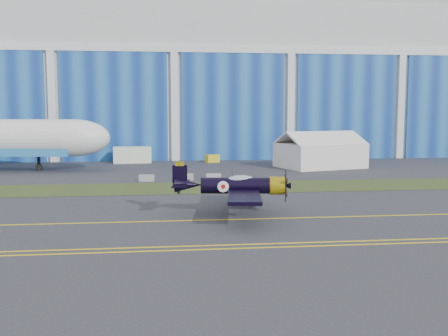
{
  "coord_description": "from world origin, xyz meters",
  "views": [
    {
      "loc": [
        -2.38,
        -48.9,
        9.33
      ],
      "look_at": [
        4.13,
        6.11,
        3.25
      ],
      "focal_mm": 42.0,
      "sensor_mm": 36.0,
      "label": 1
    }
  ],
  "objects": [
    {
      "name": "shipping_container",
      "position": [
        -7.73,
        45.73,
        1.44
      ],
      "size": [
        6.83,
        3.14,
        2.89
      ],
      "primitive_type": "cube",
      "rotation": [
        0.0,
        0.0,
        0.07
      ],
      "color": "silver",
      "rests_on": "ground"
    },
    {
      "name": "edge_line_far",
      "position": [
        0.0,
        -13.5,
        0.01
      ],
      "size": [
        80.0,
        0.2,
        0.02
      ],
      "primitive_type": "cube",
      "color": "yellow",
      "rests_on": "ground"
    },
    {
      "name": "barrier_b",
      "position": [
        0.74,
        21.0,
        0.45
      ],
      "size": [
        2.06,
        0.86,
        0.9
      ],
      "primitive_type": "cube",
      "rotation": [
        0.0,
        0.0,
        -0.13
      ],
      "color": "gray",
      "rests_on": "ground"
    },
    {
      "name": "ground",
      "position": [
        0.0,
        0.0,
        0.0
      ],
      "size": [
        260.0,
        260.0,
        0.0
      ],
      "primitive_type": "plane",
      "color": "#34343D",
      "rests_on": "ground"
    },
    {
      "name": "warbird",
      "position": [
        4.13,
        -2.89,
        2.65
      ],
      "size": [
        13.66,
        15.76,
        4.24
      ],
      "rotation": [
        0.0,
        0.0,
        -0.14
      ],
      "color": "black",
      "rests_on": "ground"
    },
    {
      "name": "barrier_a",
      "position": [
        -4.48,
        20.52,
        0.45
      ],
      "size": [
        2.05,
        0.77,
        0.9
      ],
      "primitive_type": "cube",
      "rotation": [
        0.0,
        0.0,
        -0.09
      ],
      "color": "gray",
      "rests_on": "ground"
    },
    {
      "name": "taxiway_centreline",
      "position": [
        0.0,
        -5.0,
        0.01
      ],
      "size": [
        200.0,
        0.2,
        0.02
      ],
      "primitive_type": "cube",
      "color": "yellow",
      "rests_on": "ground"
    },
    {
      "name": "tug",
      "position": [
        6.59,
        45.02,
        0.69
      ],
      "size": [
        2.76,
        2.25,
        1.39
      ],
      "primitive_type": "cube",
      "rotation": [
        0.0,
        0.0,
        0.37
      ],
      "color": "yellow",
      "rests_on": "ground"
    },
    {
      "name": "edge_line_near",
      "position": [
        0.0,
        -14.5,
        0.01
      ],
      "size": [
        80.0,
        0.2,
        0.02
      ],
      "primitive_type": "cube",
      "color": "yellow",
      "rests_on": "ground"
    },
    {
      "name": "grass_median",
      "position": [
        0.0,
        14.0,
        0.02
      ],
      "size": [
        260.0,
        10.0,
        0.02
      ],
      "primitive_type": "cube",
      "color": "#475128",
      "rests_on": "ground"
    },
    {
      "name": "tent",
      "position": [
        23.44,
        34.61,
        3.0
      ],
      "size": [
        15.02,
        12.66,
        6.0
      ],
      "rotation": [
        0.0,
        0.0,
        0.28
      ],
      "color": "white",
      "rests_on": "ground"
    },
    {
      "name": "hangar",
      "position": [
        0.0,
        71.79,
        14.96
      ],
      "size": [
        220.0,
        45.7,
        30.0
      ],
      "color": "silver",
      "rests_on": "ground"
    },
    {
      "name": "barrier_c",
      "position": [
        4.43,
        20.65,
        0.45
      ],
      "size": [
        2.02,
        0.67,
        0.9
      ],
      "primitive_type": "cube",
      "rotation": [
        0.0,
        0.0,
        -0.03
      ],
      "color": "#9E9799",
      "rests_on": "ground"
    }
  ]
}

